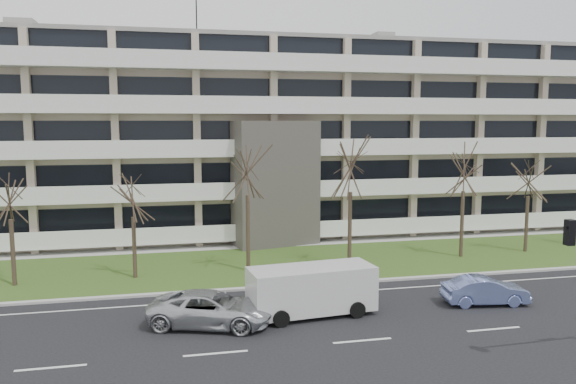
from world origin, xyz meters
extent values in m
plane|color=black|center=(0.00, 0.00, 0.00)|extent=(160.00, 160.00, 0.00)
cube|color=#34521B|center=(0.00, 13.00, 0.03)|extent=(90.00, 10.00, 0.06)
cube|color=#B2B2AD|center=(0.00, 8.00, 0.06)|extent=(90.00, 0.35, 0.12)
cube|color=#B2B2AD|center=(0.00, 18.50, 0.04)|extent=(90.00, 2.00, 0.08)
cube|color=white|center=(0.00, 6.50, 0.01)|extent=(90.00, 0.12, 0.01)
cube|color=#C0AC95|center=(0.00, 25.50, 7.50)|extent=(60.00, 12.00, 15.00)
cube|color=gray|center=(0.00, 25.50, 15.15)|extent=(60.50, 12.50, 0.30)
cube|color=#4C4742|center=(0.00, 18.50, 4.50)|extent=(6.39, 3.69, 9.00)
cube|color=black|center=(0.00, 18.30, 2.00)|extent=(4.92, 1.19, 3.50)
cube|color=gray|center=(-18.00, 25.50, 15.90)|extent=(2.00, 2.00, 1.20)
cylinder|color=black|center=(-5.00, 25.50, 17.00)|extent=(0.10, 0.10, 3.50)
cube|color=black|center=(0.00, 19.48, 2.10)|extent=(58.00, 0.10, 1.80)
cube|color=white|center=(0.00, 18.80, 0.60)|extent=(58.00, 1.40, 0.22)
cube|color=white|center=(0.00, 18.15, 1.20)|extent=(58.00, 0.08, 1.00)
cube|color=black|center=(0.00, 19.48, 5.10)|extent=(58.00, 0.10, 1.80)
cube|color=white|center=(0.00, 18.80, 3.60)|extent=(58.00, 1.40, 0.22)
cube|color=white|center=(0.00, 18.15, 4.20)|extent=(58.00, 0.08, 1.00)
cube|color=black|center=(0.00, 19.48, 8.10)|extent=(58.00, 0.10, 1.80)
cube|color=white|center=(0.00, 18.80, 6.60)|extent=(58.00, 1.40, 0.22)
cube|color=white|center=(0.00, 18.15, 7.20)|extent=(58.00, 0.08, 1.00)
cube|color=black|center=(0.00, 19.48, 11.10)|extent=(58.00, 0.10, 1.80)
cube|color=white|center=(0.00, 18.80, 9.60)|extent=(58.00, 1.40, 0.22)
cube|color=white|center=(0.00, 18.15, 10.20)|extent=(58.00, 0.08, 1.00)
cube|color=black|center=(0.00, 19.48, 14.10)|extent=(58.00, 0.10, 1.80)
cube|color=white|center=(0.00, 18.80, 12.60)|extent=(58.00, 1.40, 0.22)
cube|color=white|center=(0.00, 18.15, 13.20)|extent=(58.00, 0.08, 1.00)
imported|color=silver|center=(-5.93, 3.09, 0.75)|extent=(5.92, 4.04, 1.50)
imported|color=#7788CF|center=(7.49, 3.15, 0.68)|extent=(4.28, 1.99, 1.36)
cube|color=silver|center=(-1.24, 3.52, 1.24)|extent=(6.01, 2.76, 2.05)
cube|color=black|center=(-1.24, 3.52, 1.83)|extent=(5.57, 2.55, 0.75)
cube|color=silver|center=(1.50, 3.81, 1.08)|extent=(0.59, 2.08, 1.29)
cylinder|color=black|center=(-2.94, 2.25, 0.38)|extent=(0.78, 0.35, 0.75)
cylinder|color=black|center=(-3.17, 4.40, 0.38)|extent=(0.78, 0.35, 0.75)
cylinder|color=black|center=(0.70, 2.64, 0.38)|extent=(0.78, 0.35, 0.75)
cylinder|color=black|center=(0.47, 4.78, 0.38)|extent=(0.78, 0.35, 0.75)
cube|color=black|center=(6.06, -4.18, 5.08)|extent=(0.30, 0.30, 0.91)
sphere|color=red|center=(6.06, -4.18, 5.37)|extent=(0.18, 0.18, 0.18)
sphere|color=orange|center=(6.06, -4.18, 5.08)|extent=(0.18, 0.18, 0.18)
sphere|color=green|center=(6.06, -4.18, 4.79)|extent=(0.18, 0.18, 0.18)
cylinder|color=#382B21|center=(-15.94, 11.37, 1.85)|extent=(0.24, 0.24, 3.70)
cylinder|color=#382B21|center=(-9.58, 11.55, 1.79)|extent=(0.24, 0.24, 3.57)
cylinder|color=#382B21|center=(-3.01, 11.70, 2.31)|extent=(0.24, 0.24, 4.62)
cylinder|color=#382B21|center=(3.24, 11.35, 2.34)|extent=(0.24, 0.24, 4.68)
cylinder|color=#382B21|center=(11.27, 12.18, 2.21)|extent=(0.24, 0.24, 4.41)
cylinder|color=#382B21|center=(16.38, 12.58, 1.95)|extent=(0.24, 0.24, 3.90)
camera|label=1|loc=(-7.70, -20.91, 8.93)|focal=35.00mm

